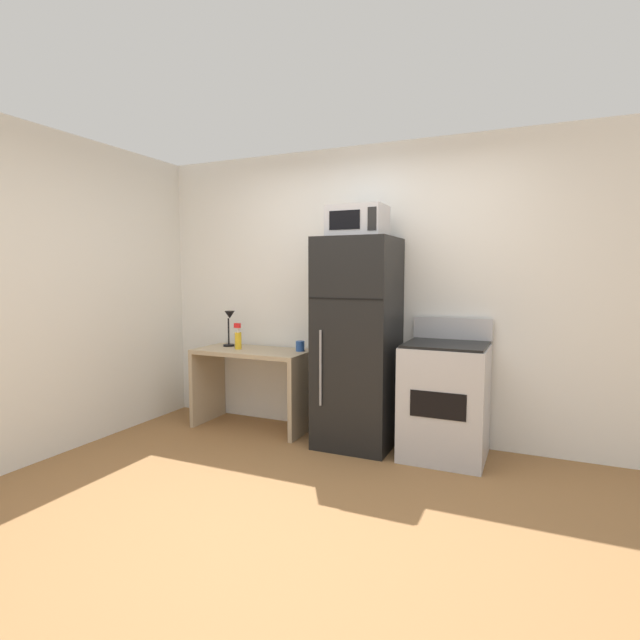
% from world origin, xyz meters
% --- Properties ---
extents(ground_plane, '(12.00, 12.00, 0.00)m').
position_xyz_m(ground_plane, '(0.00, 0.00, 0.00)').
color(ground_plane, olive).
extents(wall_back_white, '(5.00, 0.10, 2.60)m').
position_xyz_m(wall_back_white, '(0.00, 1.70, 1.30)').
color(wall_back_white, white).
rests_on(wall_back_white, ground).
extents(wall_left_brick, '(0.10, 4.00, 2.60)m').
position_xyz_m(wall_left_brick, '(-2.20, 0.00, 1.30)').
color(wall_left_brick, silver).
rests_on(wall_left_brick, ground).
extents(desk, '(1.10, 0.53, 0.75)m').
position_xyz_m(desk, '(-1.08, 1.36, 0.52)').
color(desk, tan).
rests_on(desk, ground).
extents(desk_lamp, '(0.14, 0.12, 0.35)m').
position_xyz_m(desk_lamp, '(-1.40, 1.44, 0.99)').
color(desk_lamp, black).
rests_on(desk_lamp, desk).
extents(coffee_mug, '(0.08, 0.08, 0.09)m').
position_xyz_m(coffee_mug, '(-0.63, 1.46, 0.80)').
color(coffee_mug, '#264C99').
rests_on(coffee_mug, desk).
extents(spray_bottle, '(0.06, 0.06, 0.25)m').
position_xyz_m(spray_bottle, '(-1.22, 1.33, 0.85)').
color(spray_bottle, yellow).
rests_on(spray_bottle, desk).
extents(refrigerator, '(0.63, 0.64, 1.76)m').
position_xyz_m(refrigerator, '(-0.02, 1.32, 0.88)').
color(refrigerator, black).
rests_on(refrigerator, ground).
extents(microwave, '(0.46, 0.35, 0.26)m').
position_xyz_m(microwave, '(-0.02, 1.30, 1.89)').
color(microwave, '#B7B7BC').
rests_on(microwave, refrigerator).
extents(oven_range, '(0.64, 0.61, 1.10)m').
position_xyz_m(oven_range, '(0.72, 1.33, 0.47)').
color(oven_range, '#B7B7BC').
rests_on(oven_range, ground).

